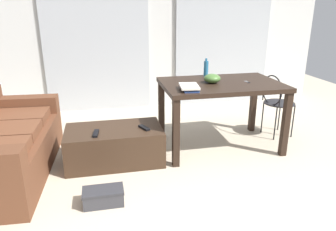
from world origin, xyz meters
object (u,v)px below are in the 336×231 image
coffee_table (115,145)px  wire_chair (276,99)px  craft_table (221,91)px  shoebox (103,196)px  bottle_near (206,68)px  tv_remote_secondary (144,128)px  tv_remote_primary (96,133)px  scissors (248,82)px  bowl (212,78)px  book_stack (190,87)px

coffee_table → wire_chair: (2.07, 0.32, 0.31)m
craft_table → shoebox: bearing=-146.0°
bottle_near → tv_remote_secondary: bearing=-146.0°
craft_table → coffee_table: bearing=-173.2°
wire_chair → tv_remote_primary: wire_chair is taller
bottle_near → scissors: bottle_near is taller
bottle_near → scissors: size_ratio=2.20×
coffee_table → wire_chair: bearing=8.8°
bottle_near → bowl: 0.37m
wire_chair → bowl: 1.00m
coffee_table → tv_remote_secondary: bearing=-12.2°
scissors → shoebox: bearing=-152.5°
bottle_near → tv_remote_secondary: 1.16m
coffee_table → bowl: bearing=7.8°
coffee_table → shoebox: coffee_table is taller
craft_table → book_stack: 0.53m
bottle_near → wire_chair: bearing=-12.4°
bowl → tv_remote_primary: bowl is taller
craft_table → bottle_near: 0.42m
craft_table → wire_chair: size_ratio=1.67×
bottle_near → bowl: size_ratio=1.17×
bottle_near → book_stack: (-0.38, -0.62, -0.07)m
wire_chair → bottle_near: bottle_near is taller
wire_chair → tv_remote_secondary: (-1.75, -0.39, -0.11)m
bottle_near → tv_remote_primary: bottle_near is taller
wire_chair → tv_remote_secondary: size_ratio=4.91×
craft_table → book_stack: bearing=-150.4°
coffee_table → tv_remote_primary: (-0.18, -0.12, 0.20)m
tv_remote_primary → shoebox: (0.04, -0.67, -0.32)m
tv_remote_primary → bottle_near: bearing=31.6°
coffee_table → scissors: 1.67m
tv_remote_secondary → shoebox: bearing=-146.4°
book_stack → tv_remote_primary: 1.08m
coffee_table → wire_chair: size_ratio=1.26×
book_stack → scissors: 0.78m
book_stack → wire_chair: bearing=18.6°
tv_remote_secondary → book_stack: bearing=-28.1°
bowl → tv_remote_primary: (-1.33, -0.28, -0.45)m
bowl → craft_table: bearing=-2.7°
coffee_table → book_stack: bearing=-7.5°
craft_table → shoebox: craft_table is taller
bowl → shoebox: bowl is taller
bowl → tv_remote_primary: 1.43m
bottle_near → shoebox: 2.04m
wire_chair → tv_remote_secondary: bearing=-167.4°
coffee_table → craft_table: 1.36m
scissors → tv_remote_secondary: (-1.24, -0.16, -0.40)m
shoebox → tv_remote_secondary: bearing=57.3°
book_stack → tv_remote_primary: bearing=-178.9°
coffee_table → book_stack: (0.80, -0.11, 0.63)m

